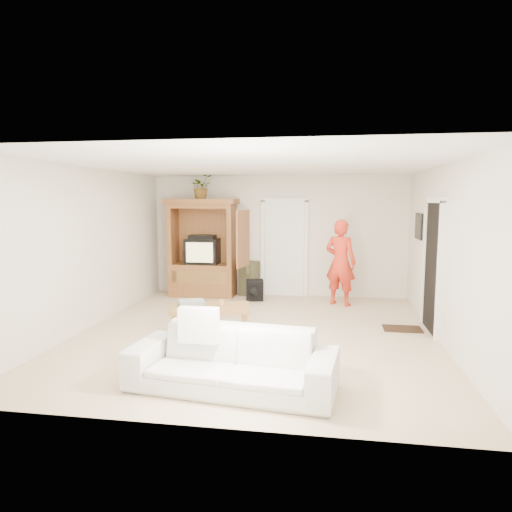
% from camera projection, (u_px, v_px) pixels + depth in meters
% --- Properties ---
extents(floor, '(6.00, 6.00, 0.00)m').
position_uv_depth(floor, '(256.00, 333.00, 7.14)').
color(floor, tan).
rests_on(floor, ground).
extents(ceiling, '(6.00, 6.00, 0.00)m').
position_uv_depth(ceiling, '(256.00, 165.00, 6.82)').
color(ceiling, white).
rests_on(ceiling, floor).
extents(wall_back, '(5.50, 0.00, 5.50)m').
position_uv_depth(wall_back, '(278.00, 236.00, 9.92)').
color(wall_back, silver).
rests_on(wall_back, floor).
extents(wall_front, '(5.50, 0.00, 5.50)m').
position_uv_depth(wall_front, '(203.00, 289.00, 4.04)').
color(wall_front, silver).
rests_on(wall_front, floor).
extents(wall_left, '(0.00, 6.00, 6.00)m').
position_uv_depth(wall_left, '(89.00, 248.00, 7.41)').
color(wall_left, silver).
rests_on(wall_left, floor).
extents(wall_right, '(0.00, 6.00, 6.00)m').
position_uv_depth(wall_right, '(445.00, 255.00, 6.55)').
color(wall_right, silver).
rests_on(wall_right, floor).
extents(armoire, '(1.82, 1.14, 2.10)m').
position_uv_depth(armoire, '(204.00, 254.00, 9.89)').
color(armoire, brown).
rests_on(armoire, floor).
extents(door_back, '(0.85, 0.05, 2.04)m').
position_uv_depth(door_back, '(284.00, 249.00, 9.91)').
color(door_back, white).
rests_on(door_back, floor).
extents(doorway_right, '(0.05, 0.90, 2.04)m').
position_uv_depth(doorway_right, '(433.00, 268.00, 7.18)').
color(doorway_right, black).
rests_on(doorway_right, floor).
extents(framed_picture, '(0.03, 0.60, 0.48)m').
position_uv_depth(framed_picture, '(419.00, 226.00, 8.38)').
color(framed_picture, black).
rests_on(framed_picture, wall_right).
extents(doormat, '(0.60, 0.40, 0.02)m').
position_uv_depth(doormat, '(402.00, 329.00, 7.37)').
color(doormat, '#382316').
rests_on(doormat, floor).
extents(plant, '(0.62, 0.61, 0.52)m').
position_uv_depth(plant, '(201.00, 187.00, 9.68)').
color(plant, '#4C7238').
rests_on(plant, armoire).
extents(man, '(0.73, 0.62, 1.71)m').
position_uv_depth(man, '(340.00, 262.00, 9.00)').
color(man, red).
rests_on(man, floor).
extents(sofa, '(2.36, 1.14, 0.66)m').
position_uv_depth(sofa, '(232.00, 360.00, 5.01)').
color(sofa, silver).
rests_on(sofa, floor).
extents(coffee_table, '(1.31, 0.89, 0.45)m').
position_uv_depth(coffee_table, '(211.00, 310.00, 7.06)').
color(coffee_table, '#A36E38').
rests_on(coffee_table, floor).
extents(towel, '(0.46, 0.41, 0.08)m').
position_uv_depth(towel, '(191.00, 303.00, 7.09)').
color(towel, '#D04548').
rests_on(towel, coffee_table).
extents(candle, '(0.08, 0.08, 0.10)m').
position_uv_depth(candle, '(222.00, 303.00, 7.07)').
color(candle, tan).
rests_on(candle, coffee_table).
extents(backpack_black, '(0.38, 0.27, 0.43)m').
position_uv_depth(backpack_black, '(255.00, 291.00, 9.42)').
color(backpack_black, black).
rests_on(backpack_black, floor).
extents(backpack_olive, '(0.45, 0.37, 0.75)m').
position_uv_depth(backpack_olive, '(249.00, 278.00, 9.99)').
color(backpack_olive, '#47442B').
rests_on(backpack_olive, floor).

